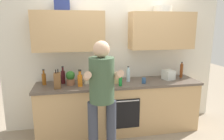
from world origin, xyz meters
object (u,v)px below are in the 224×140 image
object	(u,v)px
bottle_water	(128,75)
knife_block	(57,80)
cup_stoneware	(57,81)
grocery_bag_produce	(168,75)
grocery_bag_rice	(89,79)
bottle_syrup	(44,79)
cup_tea	(144,81)
potted_herb	(70,78)
person_standing	(102,92)
cup_ceramic	(108,84)
bottle_soda	(120,79)
bottle_vinegar	(181,71)
bottle_oil	(101,76)
grocery_bag_bread	(115,78)
bottle_juice	(80,80)
bottle_wine	(63,77)

from	to	relation	value
bottle_water	knife_block	size ratio (longest dim) A/B	0.90
cup_stoneware	grocery_bag_produce	world-z (taller)	grocery_bag_produce
bottle_water	grocery_bag_rice	world-z (taller)	bottle_water
knife_block	grocery_bag_rice	bearing A→B (deg)	22.74
bottle_syrup	cup_tea	distance (m)	1.68
bottle_syrup	potted_herb	xyz separation A→B (m)	(0.43, -0.09, 0.02)
bottle_water	person_standing	bearing A→B (deg)	-127.42
bottle_syrup	cup_ceramic	bearing A→B (deg)	-15.44
bottle_soda	knife_block	xyz separation A→B (m)	(-1.00, 0.07, 0.02)
bottle_vinegar	bottle_water	bearing A→B (deg)	-175.64
bottle_oil	grocery_bag_bread	world-z (taller)	bottle_oil
grocery_bag_bread	bottle_vinegar	bearing A→B (deg)	4.66
bottle_juice	cup_tea	size ratio (longest dim) A/B	2.91
knife_block	grocery_bag_bread	xyz separation A→B (m)	(0.96, 0.14, -0.04)
bottle_juice	knife_block	world-z (taller)	knife_block
cup_ceramic	grocery_bag_produce	size ratio (longest dim) A/B	0.46
bottle_vinegar	cup_tea	world-z (taller)	bottle_vinegar
bottle_water	potted_herb	world-z (taller)	bottle_water
bottle_syrup	cup_tea	size ratio (longest dim) A/B	2.79
potted_herb	grocery_bag_rice	xyz separation A→B (m)	(0.32, 0.08, -0.05)
cup_tea	bottle_oil	bearing A→B (deg)	161.34
bottle_soda	cup_stoneware	world-z (taller)	bottle_soda
cup_tea	person_standing	bearing A→B (deg)	-143.78
cup_stoneware	grocery_bag_rice	bearing A→B (deg)	-2.79
bottle_vinegar	cup_tea	xyz separation A→B (m)	(-0.83, -0.24, -0.09)
bottle_vinegar	cup_tea	bearing A→B (deg)	-163.78
potted_herb	grocery_bag_rice	distance (m)	0.33
bottle_soda	grocery_bag_rice	distance (m)	0.56
bottle_vinegar	grocery_bag_bread	size ratio (longest dim) A/B	1.56
bottle_syrup	knife_block	xyz separation A→B (m)	(0.23, -0.23, 0.02)
cup_tea	cup_ceramic	size ratio (longest dim) A/B	1.11
person_standing	knife_block	size ratio (longest dim) A/B	5.54
bottle_water	grocery_bag_produce	size ratio (longest dim) A/B	1.47
knife_block	grocery_bag_bread	distance (m)	0.97
cup_tea	cup_ceramic	bearing A→B (deg)	-174.82
cup_tea	bottle_soda	bearing A→B (deg)	-171.10
bottle_vinegar	bottle_juice	distance (m)	1.92
bottle_vinegar	knife_block	size ratio (longest dim) A/B	0.98
person_standing	bottle_syrup	xyz separation A→B (m)	(-0.85, 0.82, 0.01)
bottle_juice	grocery_bag_produce	world-z (taller)	bottle_juice
grocery_bag_bread	cup_ceramic	bearing A→B (deg)	-130.37
cup_tea	potted_herb	distance (m)	1.24
grocery_bag_bread	grocery_bag_produce	bearing A→B (deg)	1.27
person_standing	bottle_wine	world-z (taller)	person_standing
person_standing	potted_herb	size ratio (longest dim) A/B	7.14
bottle_vinegar	grocery_bag_bread	xyz separation A→B (m)	(-1.30, -0.11, -0.05)
bottle_wine	cup_ceramic	size ratio (longest dim) A/B	3.52
bottle_syrup	grocery_bag_bread	bearing A→B (deg)	-4.36
potted_herb	grocery_bag_produce	size ratio (longest dim) A/B	1.27
bottle_soda	bottle_syrup	distance (m)	1.27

